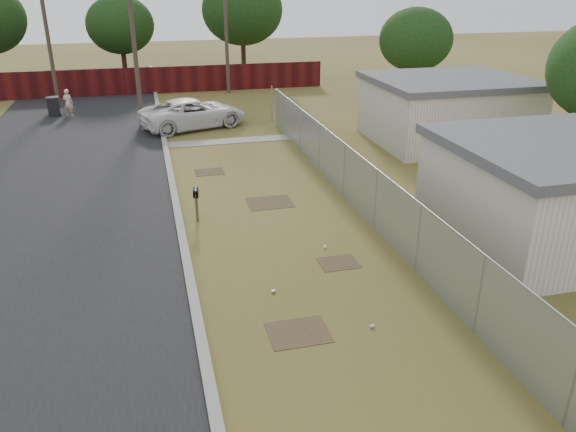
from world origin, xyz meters
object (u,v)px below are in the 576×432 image
object	(u,v)px
pickup_truck	(193,113)
trash_bin	(53,106)
mailbox	(196,195)
pedestrian	(68,103)

from	to	relation	value
pickup_truck	trash_bin	distance (m)	9.05
mailbox	pickup_truck	bearing A→B (deg)	85.05
pickup_truck	trash_bin	bearing A→B (deg)	39.08
trash_bin	pedestrian	bearing A→B (deg)	-19.82
pickup_truck	pedestrian	world-z (taller)	pickup_truck
pedestrian	trash_bin	xyz separation A→B (m)	(-0.88, 0.32, -0.22)
pedestrian	pickup_truck	bearing A→B (deg)	168.51
mailbox	pickup_truck	world-z (taller)	pickup_truck
mailbox	pickup_truck	size ratio (longest dim) A/B	0.21
pickup_truck	trash_bin	xyz separation A→B (m)	(-7.66, 4.82, -0.22)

